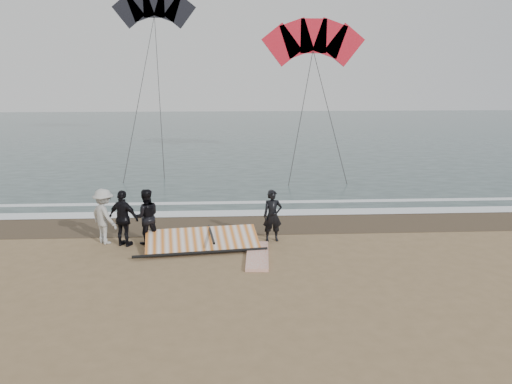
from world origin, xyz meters
TOP-DOWN VIEW (x-y plane):
  - ground at (0.00, 0.00)m, footprint 120.00×120.00m
  - sea at (0.00, 33.00)m, footprint 120.00×54.00m
  - wet_sand at (0.00, 4.50)m, footprint 120.00×2.80m
  - foam_near at (0.00, 5.90)m, footprint 120.00×0.90m
  - foam_far at (0.00, 7.60)m, footprint 120.00×0.45m
  - man_main at (1.03, 2.51)m, footprint 0.69×0.49m
  - board_white at (0.44, 0.99)m, footprint 0.85×2.46m
  - board_cream at (-0.92, 2.85)m, footprint 1.13×2.29m
  - trio_cluster at (-3.96, 2.46)m, footprint 2.61×1.41m
  - sail_rig at (-1.38, 2.09)m, footprint 4.21×2.15m
  - kite_red at (4.70, 17.31)m, footprint 6.83×3.40m
  - kite_dark at (-5.99, 26.79)m, footprint 6.99×7.67m

SIDE VIEW (x-z plane):
  - ground at x=0.00m, z-range 0.00..0.00m
  - wet_sand at x=0.00m, z-range 0.00..0.01m
  - sea at x=0.00m, z-range 0.00..0.02m
  - foam_near at x=0.00m, z-range 0.02..0.03m
  - foam_far at x=0.00m, z-range 0.02..0.03m
  - board_cream at x=-0.92m, z-range 0.00..0.09m
  - board_white at x=0.44m, z-range 0.00..0.10m
  - sail_rig at x=-1.38m, z-range -0.05..0.44m
  - man_main at x=1.03m, z-range 0.00..1.77m
  - trio_cluster at x=-3.96m, z-range -0.01..1.88m
  - kite_red at x=4.70m, z-range 2.32..12.06m
  - kite_dark at x=-5.99m, z-range 1.07..19.07m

